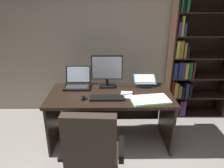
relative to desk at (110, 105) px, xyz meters
The scene contains 12 objects.
wall_back 1.25m from the desk, 80.38° to the left, with size 5.67×0.12×2.66m, color #A89E8E.
desk is the anchor object (origin of this frame).
bookshelf 1.57m from the desk, 27.98° to the left, with size 0.98×0.34×2.06m.
office_chair 0.99m from the desk, 100.43° to the right, with size 0.63×0.60×1.00m.
monitor 0.46m from the desk, 103.81° to the left, with size 0.43×0.16×0.45m.
laptop 0.56m from the desk, 157.64° to the left, with size 0.36×0.34×0.26m.
keyboard 0.31m from the desk, 100.85° to the right, with size 0.42×0.15×0.02m, color black.
computer_mouse 0.47m from the desk, 146.36° to the right, with size 0.06×0.10×0.04m, color black.
reading_stand_with_book 0.61m from the desk, 24.86° to the left, with size 0.31×0.26×0.13m.
open_binder 0.60m from the desk, 29.68° to the right, with size 0.51×0.36×0.02m.
notepad 0.32m from the desk, 29.33° to the right, with size 0.15×0.21×0.01m, color silver.
pen 0.34m from the desk, 27.17° to the right, with size 0.01×0.01×0.14m, color navy.
Camera 1 is at (-0.17, -1.10, 1.89)m, focal length 33.81 mm.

